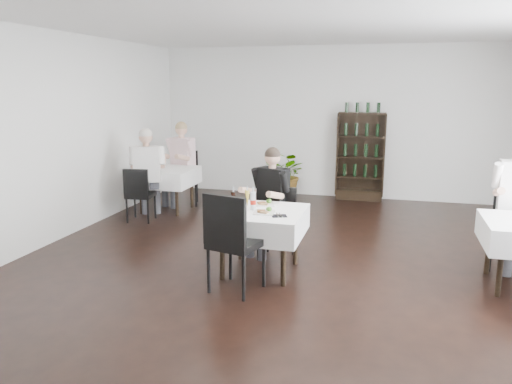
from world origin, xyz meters
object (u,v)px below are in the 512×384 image
wine_shelf (360,157)px  potted_tree (287,174)px  diner_main (269,193)px  main_table (260,223)px

wine_shelf → potted_tree: size_ratio=1.88×
diner_main → potted_tree: bearing=97.6°
wine_shelf → main_table: (-0.90, -4.31, -0.23)m
main_table → diner_main: (-0.06, 0.69, 0.21)m
main_table → potted_tree: (-0.53, 4.20, -0.16)m
potted_tree → diner_main: 3.56m
main_table → wine_shelf: bearing=78.2°
potted_tree → diner_main: diner_main is taller
wine_shelf → main_table: 4.41m
wine_shelf → diner_main: (-0.96, -3.62, -0.01)m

